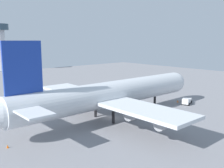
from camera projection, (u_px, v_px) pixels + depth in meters
ground_plane at (112, 118)px, 63.99m from camera, size 233.58×233.58×0.00m
cargo_airplane at (112, 94)px, 62.85m from camera, size 58.39×47.82×19.28m
catering_truck at (187, 101)px, 77.46m from camera, size 5.50×3.54×2.04m
baggage_tug at (0, 121)px, 57.91m from camera, size 4.75×3.95×1.91m
safety_cone_nose at (178, 101)px, 79.89m from camera, size 0.52×0.52×0.74m
safety_cone_tail at (8, 146)px, 46.03m from camera, size 0.45×0.45×0.64m
control_tower at (0, 42)px, 161.22m from camera, size 11.04×11.04×29.57m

